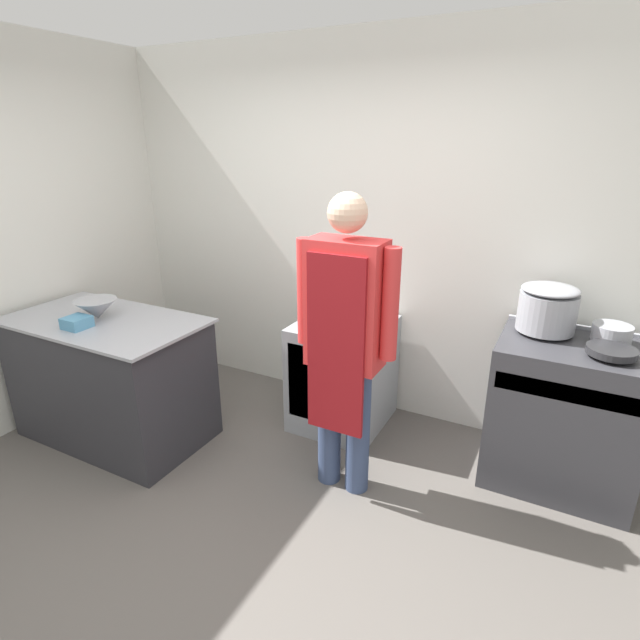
{
  "coord_description": "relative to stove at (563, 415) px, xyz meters",
  "views": [
    {
      "loc": [
        1.45,
        -1.52,
        2.02
      ],
      "look_at": [
        0.13,
        1.0,
        0.97
      ],
      "focal_mm": 28.0,
      "sensor_mm": 36.0,
      "label": 1
    }
  ],
  "objects": [
    {
      "name": "stock_pot",
      "position": [
        -0.18,
        0.11,
        0.61
      ],
      "size": [
        0.33,
        0.33,
        0.28
      ],
      "color": "#9EA0A8",
      "rests_on": "stove"
    },
    {
      "name": "wall_back",
      "position": [
        -1.54,
        0.39,
        0.89
      ],
      "size": [
        8.0,
        0.05,
        2.7
      ],
      "color": "silver",
      "rests_on": "ground_plane"
    },
    {
      "name": "ground_plane",
      "position": [
        -1.54,
        -1.46,
        -0.46
      ],
      "size": [
        14.0,
        14.0,
        0.0
      ],
      "primitive_type": "plane",
      "color": "#5B5651"
    },
    {
      "name": "saute_pan",
      "position": [
        0.16,
        -0.11,
        0.49
      ],
      "size": [
        0.25,
        0.25,
        0.04
      ],
      "color": "#262628",
      "rests_on": "stove"
    },
    {
      "name": "sauce_pot",
      "position": [
        0.16,
        0.11,
        0.52
      ],
      "size": [
        0.21,
        0.21,
        0.09
      ],
      "color": "#9EA0A8",
      "rests_on": "stove"
    },
    {
      "name": "stove",
      "position": [
        0.0,
        0.0,
        0.0
      ],
      "size": [
        0.82,
        0.62,
        0.93
      ],
      "color": "#38383D",
      "rests_on": "ground_plane"
    },
    {
      "name": "prep_counter",
      "position": [
        -2.81,
        -0.9,
        -0.02
      ],
      "size": [
        1.34,
        0.75,
        0.87
      ],
      "color": "#2D2D33",
      "rests_on": "ground_plane"
    },
    {
      "name": "wall_left",
      "position": [
        -3.56,
        -0.46,
        0.89
      ],
      "size": [
        0.05,
        8.0,
        2.7
      ],
      "color": "silver",
      "rests_on": "ground_plane"
    },
    {
      "name": "plastic_tub",
      "position": [
        -2.82,
        -1.08,
        0.45
      ],
      "size": [
        0.15,
        0.15,
        0.07
      ],
      "color": "teal",
      "rests_on": "prep_counter"
    },
    {
      "name": "person_cook",
      "position": [
        -1.15,
        -0.66,
        0.54
      ],
      "size": [
        0.59,
        0.24,
        1.76
      ],
      "color": "#38476B",
      "rests_on": "ground_plane"
    },
    {
      "name": "fridge_unit",
      "position": [
        -1.46,
        0.0,
        -0.06
      ],
      "size": [
        0.62,
        0.67,
        0.79
      ],
      "color": "#93999E",
      "rests_on": "ground_plane"
    },
    {
      "name": "mixing_bowl",
      "position": [
        -2.86,
        -0.89,
        0.48
      ],
      "size": [
        0.28,
        0.28,
        0.13
      ],
      "color": "#9EA0A8",
      "rests_on": "prep_counter"
    }
  ]
}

